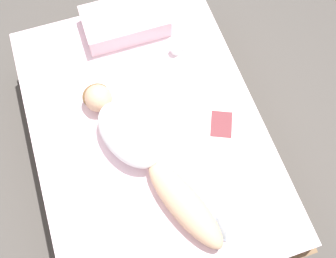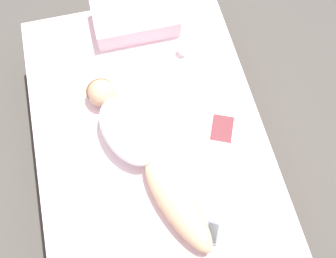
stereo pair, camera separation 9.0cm
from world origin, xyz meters
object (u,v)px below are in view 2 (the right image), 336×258
at_px(coffee_mug, 184,48).
at_px(cell_phone, 212,233).
at_px(open_magazine, 207,126).
at_px(person, 138,146).

relative_size(coffee_mug, cell_phone, 0.72).
height_order(coffee_mug, cell_phone, coffee_mug).
distance_m(coffee_mug, cell_phone, 1.33).
xyz_separation_m(open_magazine, coffee_mug, (-0.00, 0.62, 0.05)).
distance_m(person, coffee_mug, 0.85).
bearing_deg(person, open_magazine, -12.03).
height_order(open_magazine, cell_phone, same).
bearing_deg(cell_phone, coffee_mug, 110.21).
height_order(person, open_magazine, person).
bearing_deg(coffee_mug, cell_phone, -97.02).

